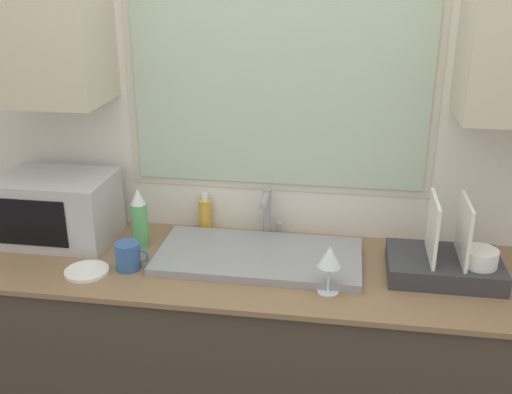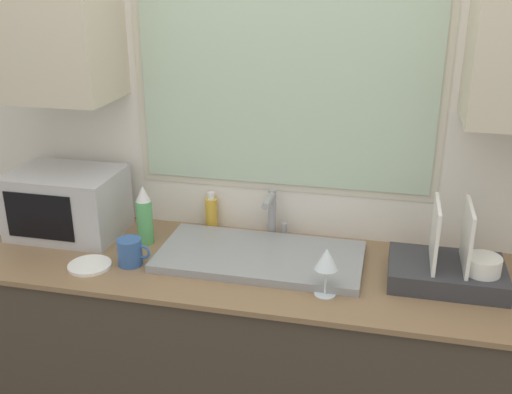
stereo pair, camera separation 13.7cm
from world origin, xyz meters
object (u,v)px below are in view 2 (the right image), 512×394
soap_bottle (211,213)px  wine_glass (326,260)px  dish_rack (450,268)px  faucet (272,211)px  mug_near_sink (130,252)px  microwave (67,203)px  spray_bottle (145,216)px

soap_bottle → wine_glass: size_ratio=0.95×
dish_rack → soap_bottle: bearing=165.0°
faucet → mug_near_sink: bearing=-143.6°
dish_rack → wine_glass: 0.45m
wine_glass → dish_rack: bearing=23.3°
faucet → microwave: (-0.82, -0.14, 0.01)m
dish_rack → mug_near_sink: size_ratio=3.13×
microwave → dish_rack: dish_rack is taller
faucet → wine_glass: faucet is taller
faucet → soap_bottle: (-0.27, 0.03, -0.05)m
microwave → spray_bottle: microwave is taller
microwave → mug_near_sink: microwave is taller
spray_bottle → wine_glass: spray_bottle is taller
dish_rack → mug_near_sink: bearing=-173.8°
faucet → dish_rack: (0.67, -0.22, -0.06)m
faucet → soap_bottle: size_ratio=1.23×
spray_bottle → mug_near_sink: bearing=-84.4°
microwave → mug_near_sink: bearing=-29.5°
soap_bottle → mug_near_sink: soap_bottle is taller
faucet → soap_bottle: 0.27m
faucet → dish_rack: dish_rack is taller
soap_bottle → mug_near_sink: size_ratio=1.29×
spray_bottle → mug_near_sink: size_ratio=1.91×
faucet → spray_bottle: (-0.48, -0.15, -0.00)m
soap_bottle → wine_glass: 0.68m
microwave → wine_glass: size_ratio=2.52×
microwave → soap_bottle: bearing=17.0°
faucet → microwave: 0.83m
dish_rack → mug_near_sink: 1.14m
spray_bottle → soap_bottle: spray_bottle is taller
microwave → mug_near_sink: size_ratio=3.44×
soap_bottle → faucet: bearing=-7.3°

